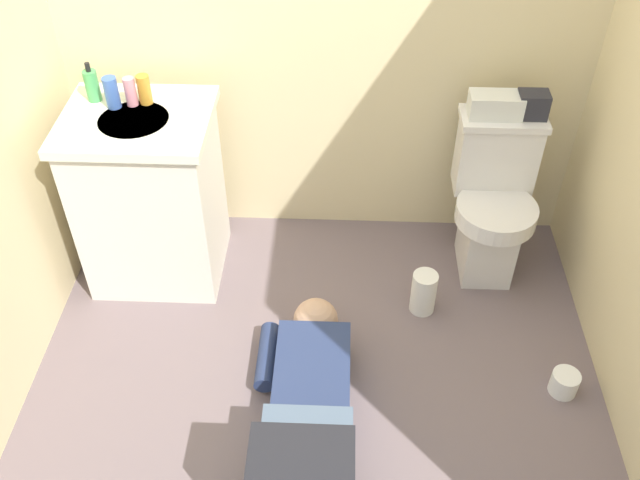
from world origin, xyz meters
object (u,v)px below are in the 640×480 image
Objects in this scene: bottle_pink at (130,92)px; bottle_amber at (144,89)px; tissue_box at (496,105)px; bottle_blue at (112,93)px; toiletry_bag at (533,105)px; paper_towel_roll at (424,292)px; toilet at (492,201)px; toilet_paper_roll at (564,383)px; person_plumber at (308,413)px; soap_dispenser at (92,85)px; vanity_cabinet at (151,196)px; faucet at (140,88)px.

bottle_pink is 0.06m from bottle_amber.
bottle_blue is at bearing -175.90° from tissue_box.
toiletry_bag reaches higher than paper_towel_roll.
toilet reaches higher than toilet_paper_roll.
person_plumber is 4.84× the size of tissue_box.
soap_dispenser is (-1.79, -0.06, 0.08)m from toiletry_bag.
toilet is at bearing 46.80° from paper_towel_roll.
bottle_blue is 0.63× the size of paper_towel_roll.
person_plumber is 8.59× the size of toiletry_bag.
bottle_amber is (0.03, 0.11, 0.46)m from vanity_cabinet.
toilet_paper_roll is at bearing -72.78° from toilet.
bottle_pink reaches higher than tissue_box.
vanity_cabinet is 6.88× the size of bottle_pink.
bottle_blue is 1.07× the size of bottle_amber.
toilet reaches higher than paper_towel_roll.
tissue_box is 1.77× the size of toiletry_bag.
tissue_box is 1.69× the size of bottle_blue.
toilet is 3.64× the size of paper_towel_roll.
faucet reaches higher than person_plumber.
toiletry_bag is 1.64m from bottle_pink.
person_plumber is (0.73, -1.06, -0.69)m from faucet.
bottle_blue is at bearing 130.07° from person_plumber.
soap_dispenser is at bearing 158.14° from toilet_paper_roll.
tissue_box reaches higher than person_plumber.
bottle_pink is 1.08× the size of toilet_paper_roll.
toiletry_bag is 1.58m from bottle_amber.
toilet_paper_roll is at bearing -21.50° from bottle_blue.
vanity_cabinet is at bearing -35.77° from bottle_blue.
tissue_box is at bearing 2.96° from bottle_amber.
toilet is 0.51m from paper_towel_roll.
bottle_amber is 1.45m from paper_towel_roll.
bottle_amber is at bearing 179.35° from toilet.
bottle_pink reaches higher than person_plumber.
vanity_cabinet is 0.77× the size of person_plumber.
bottle_pink is at bearing 16.59° from bottle_blue.
toilet_paper_roll is at bearing -21.86° from soap_dispenser.
toilet_paper_roll is (1.73, -0.65, -0.37)m from vanity_cabinet.
toilet is at bearing 0.74° from bottle_blue.
bottle_pink is at bearing -118.74° from faucet.
faucet is at bearing 90.00° from vanity_cabinet.
paper_towel_roll is at bearing -133.20° from toilet.
toilet_paper_roll is at bearing -71.72° from tissue_box.
soap_dispenser reaches higher than toilet.
person_plumber reaches higher than paper_towel_roll.
bottle_pink is at bearing -176.83° from toiletry_bag.
bottle_blue is at bearing 167.02° from paper_towel_roll.
person_plumber is 1.44m from bottle_pink.
soap_dispenser is 1.63m from paper_towel_roll.
bottle_pink reaches higher than faucet.
soap_dispenser is (-0.92, 1.04, 0.71)m from person_plumber.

